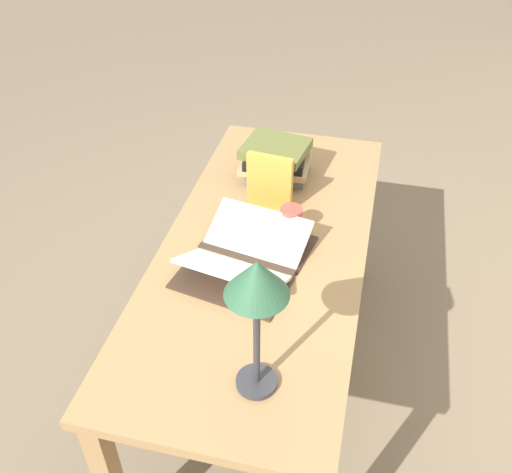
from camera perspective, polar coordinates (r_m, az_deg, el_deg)
name	(u,v)px	position (r m, az deg, el deg)	size (l,w,h in m)	color
ground_plane	(263,375)	(2.48, 0.72, -13.67)	(12.00, 12.00, 0.00)	#70604C
reading_desk	(265,264)	(2.01, 0.86, -2.76)	(1.58, 0.69, 0.72)	#937047
open_book	(246,255)	(1.86, -1.02, -1.91)	(0.49, 0.43, 0.10)	#38281E
book_stack_tall	(275,160)	(2.25, 1.95, 7.65)	(0.24, 0.27, 0.15)	slate
book_standing_upright	(270,182)	(2.06, 1.37, 5.46)	(0.04, 0.17, 0.22)	#BC8933
reading_lamp	(257,290)	(1.29, 0.08, -5.36)	(0.15, 0.15, 0.43)	#2D2D33
coffee_mug	(291,221)	(1.97, 3.53, 1.53)	(0.10, 0.08, 0.10)	#B74238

